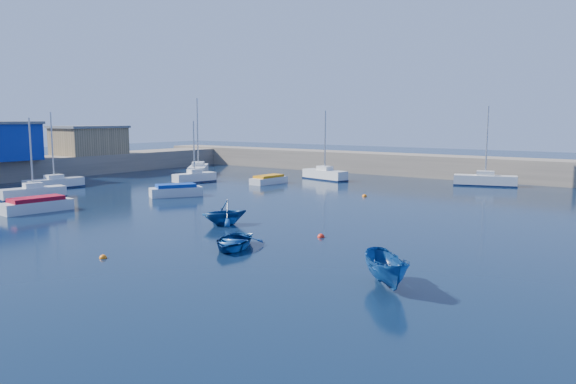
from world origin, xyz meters
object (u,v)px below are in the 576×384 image
Objects in this scene: dinghy_right at (387,270)px; dinghy_left at (224,212)px; motorboat_0 at (37,205)px; motorboat_2 at (269,180)px; sailboat_2 at (54,183)px; motorboat_1 at (176,191)px; sailboat_3 at (195,177)px; sailboat_5 at (325,174)px; sailboat_1 at (33,192)px; dinghy_center at (233,241)px; sailboat_6 at (485,180)px; sailboat_4 at (198,170)px; brick_shed_a at (89,141)px.

dinghy_left is at bearing 114.32° from dinghy_right.
motorboat_2 is at bearing 89.87° from motorboat_0.
sailboat_2 is 1.59× the size of motorboat_1.
sailboat_3 is 2.17× the size of dinghy_left.
motorboat_1 is (-3.20, -19.86, -0.10)m from sailboat_5.
sailboat_5 is at bearing 110.71° from motorboat_1.
dinghy_right is (27.45, -26.54, 0.28)m from motorboat_2.
dinghy_left is at bearing 14.87° from sailboat_1.
sailboat_2 is at bearing 123.10° from dinghy_right.
motorboat_0 is 12.28m from motorboat_1.
sailboat_5 reaches higher than dinghy_center.
sailboat_6 is 31.90m from motorboat_1.
sailboat_4 reaches higher than sailboat_5.
dinghy_left reaches higher than motorboat_2.
dinghy_center is 9.99m from dinghy_right.
motorboat_2 is 1.23× the size of dinghy_center.
sailboat_2 is (-5.42, 5.23, -0.01)m from sailboat_1.
dinghy_center is (32.39, -8.94, -0.16)m from sailboat_2.
motorboat_1 is at bearing 86.08° from motorboat_0.
sailboat_3 is at bearing 103.52° from sailboat_6.
sailboat_6 is (32.42, 9.90, -0.03)m from sailboat_4.
dinghy_right is (34.74, -22.54, 0.14)m from sailboat_3.
sailboat_6 is 1.59× the size of motorboat_0.
sailboat_5 is 7.50m from motorboat_2.
sailboat_4 reaches higher than motorboat_2.
sailboat_1 reaches higher than dinghy_left.
sailboat_2 is 1.47× the size of motorboat_0.
sailboat_2 reaches higher than dinghy_left.
sailboat_1 is 12.35m from motorboat_1.
sailboat_5 is at bearing 89.31° from sailboat_6.
motorboat_2 is (0.50, 12.87, -0.09)m from motorboat_1.
motorboat_1 is 1.28× the size of dinghy_right.
motorboat_2 is at bearing 146.83° from dinghy_left.
sailboat_3 is 1.41× the size of motorboat_1.
sailboat_1 is at bearing -151.70° from dinghy_left.
sailboat_4 reaches higher than sailboat_2.
sailboat_6 is 2.20× the size of dinghy_center.
sailboat_1 is 0.74× the size of sailboat_4.
sailboat_1 is 27.22m from dinghy_center.
sailboat_5 is (12.11, 28.41, 0.07)m from sailboat_1.
dinghy_left is 16.27m from dinghy_right.
dinghy_right is at bearing -22.50° from brick_shed_a.
motorboat_1 is 31.11m from dinghy_right.
brick_shed_a is 27.35m from motorboat_1.
sailboat_6 is 2.67× the size of dinghy_left.
sailboat_1 is 1.36× the size of motorboat_0.
dinghy_center is 1.01× the size of dinghy_right.
sailboat_4 reaches higher than brick_shed_a.
sailboat_1 is 0.90× the size of sailboat_5.
sailboat_5 is 1.70× the size of motorboat_2.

